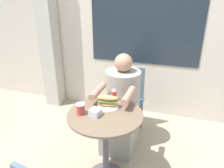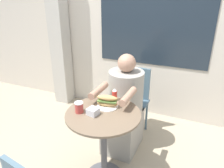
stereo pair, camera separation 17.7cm
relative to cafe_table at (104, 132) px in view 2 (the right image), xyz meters
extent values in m
cube|color=beige|center=(0.00, 1.45, 0.85)|extent=(8.00, 0.08, 2.80)
cube|color=#1E2833|center=(0.09, 1.41, 1.03)|extent=(1.51, 0.01, 1.59)
cube|color=#B2ADA3|center=(-1.32, 1.28, 0.65)|extent=(0.24, 0.24, 2.40)
cylinder|color=brown|center=(0.00, 0.00, 0.20)|extent=(0.68, 0.68, 0.02)
cylinder|color=#515156|center=(0.00, 0.00, -0.17)|extent=(0.06, 0.06, 0.72)
cube|color=slate|center=(0.01, 0.80, -0.11)|extent=(0.39, 0.39, 0.02)
cube|color=slate|center=(0.02, 0.98, 0.11)|extent=(0.35, 0.04, 0.42)
cylinder|color=slate|center=(0.17, 0.63, -0.34)|extent=(0.03, 0.03, 0.43)
cylinder|color=slate|center=(-0.16, 0.64, -0.34)|extent=(0.03, 0.03, 0.43)
cylinder|color=slate|center=(0.18, 0.96, -0.34)|extent=(0.03, 0.03, 0.43)
cylinder|color=slate|center=(-0.15, 0.97, -0.34)|extent=(0.03, 0.03, 0.43)
cube|color=gray|center=(0.01, 0.51, -0.33)|extent=(0.39, 0.50, 0.45)
cylinder|color=gray|center=(0.01, 0.58, 0.15)|extent=(0.39, 0.39, 0.50)
sphere|color=tan|center=(0.01, 0.58, 0.50)|extent=(0.20, 0.20, 0.20)
cylinder|color=tan|center=(0.16, 0.23, 0.30)|extent=(0.08, 0.32, 0.07)
cylinder|color=tan|center=(-0.16, 0.24, 0.30)|extent=(0.08, 0.32, 0.07)
cylinder|color=white|center=(-0.01, 0.12, 0.21)|extent=(0.20, 0.20, 0.01)
ellipsoid|color=tan|center=(-0.01, 0.12, 0.24)|extent=(0.20, 0.10, 0.05)
cube|color=olive|center=(-0.01, 0.12, 0.27)|extent=(0.19, 0.10, 0.01)
ellipsoid|color=tan|center=(-0.01, 0.12, 0.30)|extent=(0.20, 0.10, 0.05)
cylinder|color=#B73D38|center=(-0.20, -0.07, 0.25)|extent=(0.07, 0.07, 0.09)
cylinder|color=white|center=(-0.20, -0.07, 0.30)|extent=(0.08, 0.08, 0.01)
cube|color=silver|center=(-0.07, -0.05, 0.24)|extent=(0.11, 0.11, 0.06)
cylinder|color=red|center=(0.00, 0.27, 0.26)|extent=(0.05, 0.05, 0.10)
cone|color=white|center=(0.00, 0.27, 0.32)|extent=(0.04, 0.04, 0.03)
camera|label=1|loc=(0.55, -1.57, 1.23)|focal=35.00mm
camera|label=2|loc=(0.72, -1.51, 1.23)|focal=35.00mm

